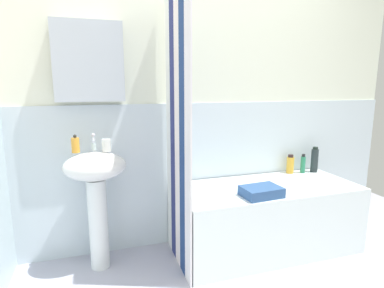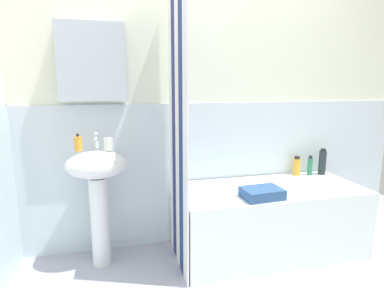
# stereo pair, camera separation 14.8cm
# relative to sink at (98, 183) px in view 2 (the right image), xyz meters

# --- Properties ---
(wall_back_tiled) EXTENTS (3.60, 0.18, 2.40)m
(wall_back_tiled) POSITION_rel_sink_xyz_m (0.87, 0.23, 0.50)
(wall_back_tiled) COLOR white
(wall_back_tiled) RESTS_ON ground_plane
(sink) EXTENTS (0.44, 0.34, 0.88)m
(sink) POSITION_rel_sink_xyz_m (0.00, 0.00, 0.00)
(sink) COLOR white
(sink) RESTS_ON ground_plane
(faucet) EXTENTS (0.03, 0.12, 0.12)m
(faucet) POSITION_rel_sink_xyz_m (0.00, 0.08, 0.30)
(faucet) COLOR silver
(faucet) RESTS_ON sink
(soap_dispenser) EXTENTS (0.06, 0.06, 0.13)m
(soap_dispenser) POSITION_rel_sink_xyz_m (-0.12, 0.04, 0.29)
(soap_dispenser) COLOR gold
(soap_dispenser) RESTS_ON sink
(toothbrush_cup) EXTENTS (0.06, 0.06, 0.09)m
(toothbrush_cup) POSITION_rel_sink_xyz_m (0.09, 0.01, 0.28)
(toothbrush_cup) COLOR silver
(toothbrush_cup) RESTS_ON sink
(bathtub) EXTENTS (1.47, 0.64, 0.54)m
(bathtub) POSITION_rel_sink_xyz_m (1.32, -0.13, -0.37)
(bathtub) COLOR white
(bathtub) RESTS_ON ground_plane
(shower_curtain) EXTENTS (0.01, 0.64, 2.00)m
(shower_curtain) POSITION_rel_sink_xyz_m (0.57, -0.13, 0.36)
(shower_curtain) COLOR white
(shower_curtain) RESTS_ON ground_plane
(lotion_bottle) EXTENTS (0.07, 0.07, 0.24)m
(lotion_bottle) POSITION_rel_sink_xyz_m (1.96, 0.10, 0.01)
(lotion_bottle) COLOR #262F32
(lotion_bottle) RESTS_ON bathtub
(conditioner_bottle) EXTENTS (0.04, 0.04, 0.18)m
(conditioner_bottle) POSITION_rel_sink_xyz_m (1.84, 0.11, -0.02)
(conditioner_bottle) COLOR #2A835E
(conditioner_bottle) RESTS_ON bathtub
(body_wash_bottle) EXTENTS (0.07, 0.07, 0.17)m
(body_wash_bottle) POSITION_rel_sink_xyz_m (1.72, 0.13, -0.02)
(body_wash_bottle) COLOR gold
(body_wash_bottle) RESTS_ON bathtub
(towel_folded) EXTENTS (0.30, 0.22, 0.07)m
(towel_folded) POSITION_rel_sink_xyz_m (1.15, -0.33, -0.06)
(towel_folded) COLOR #305387
(towel_folded) RESTS_ON bathtub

